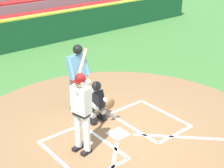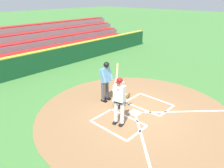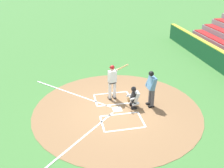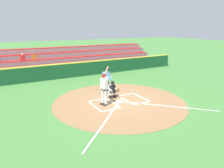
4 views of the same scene
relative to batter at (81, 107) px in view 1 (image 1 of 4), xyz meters
name	(u,v)px [view 1 (image 1 of 4)]	position (x,y,z in m)	size (l,w,h in m)	color
ground_plane	(118,134)	(-1.04, -0.01, -1.10)	(120.00, 120.00, 0.00)	#427A38
dirt_circle	(118,134)	(-1.04, -0.01, -1.09)	(8.00, 8.00, 0.01)	olive
home_plate_and_chalk	(144,150)	(-1.04, 0.87, -1.08)	(7.93, 4.91, 0.01)	white
batter	(81,107)	(0.00, 0.00, 0.00)	(0.84, 0.88, 2.13)	white
catcher	(97,101)	(-1.02, -0.83, -0.51)	(0.59, 0.60, 1.13)	black
plate_umpire	(77,73)	(-1.03, -1.67, -0.02)	(0.60, 0.45, 1.86)	#4C4C51
baseball	(92,143)	(-0.28, -0.06, -1.06)	(0.07, 0.07, 0.07)	white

